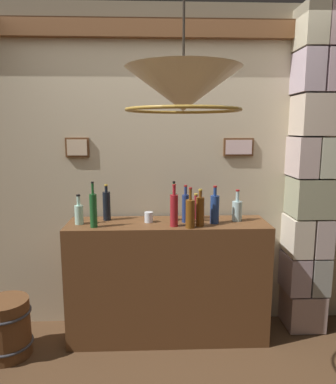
% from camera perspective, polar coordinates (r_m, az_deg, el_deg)
% --- Properties ---
extents(panelled_rear_partition, '(3.30, 0.15, 2.64)m').
position_cam_1_polar(panelled_rear_partition, '(3.03, -0.25, 4.55)').
color(panelled_rear_partition, '#BCAD8E').
rests_on(panelled_rear_partition, ground).
extents(stone_pillar, '(0.34, 0.37, 2.58)m').
position_cam_1_polar(stone_pillar, '(3.15, 21.47, 2.51)').
color(stone_pillar, '#A78C85').
rests_on(stone_pillar, ground).
extents(bar_shelf_unit, '(1.56, 0.42, 0.96)m').
position_cam_1_polar(bar_shelf_unit, '(2.99, -0.04, -13.73)').
color(bar_shelf_unit, brown).
rests_on(bar_shelf_unit, ground).
extents(liquor_bottle_mezcal, '(0.05, 0.05, 0.34)m').
position_cam_1_polar(liquor_bottle_mezcal, '(2.72, -11.70, -2.76)').
color(liquor_bottle_mezcal, '#1B5325').
rests_on(liquor_bottle_mezcal, bar_shelf_unit).
extents(liquor_bottle_amaro, '(0.06, 0.06, 0.32)m').
position_cam_1_polar(liquor_bottle_amaro, '(2.69, 0.96, -2.78)').
color(liquor_bottle_amaro, maroon).
rests_on(liquor_bottle_amaro, bar_shelf_unit).
extents(liquor_bottle_vodka, '(0.07, 0.07, 0.29)m').
position_cam_1_polar(liquor_bottle_vodka, '(2.80, 7.38, -2.61)').
color(liquor_bottle_vodka, navy).
rests_on(liquor_bottle_vodka, bar_shelf_unit).
extents(liquor_bottle_port, '(0.06, 0.06, 0.29)m').
position_cam_1_polar(liquor_bottle_port, '(2.91, -9.67, -2.10)').
color(liquor_bottle_port, black).
rests_on(liquor_bottle_port, bar_shelf_unit).
extents(liquor_bottle_gin, '(0.07, 0.07, 0.30)m').
position_cam_1_polar(liquor_bottle_gin, '(2.65, 3.52, -3.34)').
color(liquor_bottle_gin, brown).
rests_on(liquor_bottle_gin, bar_shelf_unit).
extents(liquor_bottle_rum, '(0.07, 0.07, 0.23)m').
position_cam_1_polar(liquor_bottle_rum, '(2.84, -13.87, -3.30)').
color(liquor_bottle_rum, '#ABD9C6').
rests_on(liquor_bottle_rum, bar_shelf_unit).
extents(liquor_bottle_scotch, '(0.05, 0.05, 0.29)m').
position_cam_1_polar(liquor_bottle_scotch, '(2.81, 2.78, -2.45)').
color(liquor_bottle_scotch, navy).
rests_on(liquor_bottle_scotch, bar_shelf_unit).
extents(liquor_bottle_bourbon, '(0.05, 0.05, 0.31)m').
position_cam_1_polar(liquor_bottle_bourbon, '(2.87, 0.93, -2.19)').
color(liquor_bottle_bourbon, '#174B27').
rests_on(liquor_bottle_bourbon, bar_shelf_unit).
extents(liquor_bottle_whiskey, '(0.06, 0.06, 0.28)m').
position_cam_1_polar(liquor_bottle_whiskey, '(2.71, 5.09, -2.98)').
color(liquor_bottle_whiskey, brown).
rests_on(liquor_bottle_whiskey, bar_shelf_unit).
extents(liquor_bottle_vermouth, '(0.07, 0.07, 0.21)m').
position_cam_1_polar(liquor_bottle_vermouth, '(2.94, 4.41, -2.70)').
color(liquor_bottle_vermouth, maroon).
rests_on(liquor_bottle_vermouth, bar_shelf_unit).
extents(liquor_bottle_brandy, '(0.08, 0.08, 0.25)m').
position_cam_1_polar(liquor_bottle_brandy, '(2.91, 10.84, -2.83)').
color(liquor_bottle_brandy, '#A2C1C2').
rests_on(liquor_bottle_brandy, bar_shelf_unit).
extents(glass_tumbler_rocks, '(0.07, 0.07, 0.08)m').
position_cam_1_polar(glass_tumbler_rocks, '(2.83, -3.07, -3.99)').
color(glass_tumbler_rocks, silver).
rests_on(glass_tumbler_rocks, bar_shelf_unit).
extents(pendant_lamp, '(0.57, 0.57, 0.54)m').
position_cam_1_polar(pendant_lamp, '(1.80, 2.43, 15.64)').
color(pendant_lamp, '#EFE5C6').
extents(wooden_barrel, '(0.36, 0.36, 0.44)m').
position_cam_1_polar(wooden_barrel, '(3.10, -24.06, -18.99)').
color(wooden_barrel, brown).
rests_on(wooden_barrel, ground).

